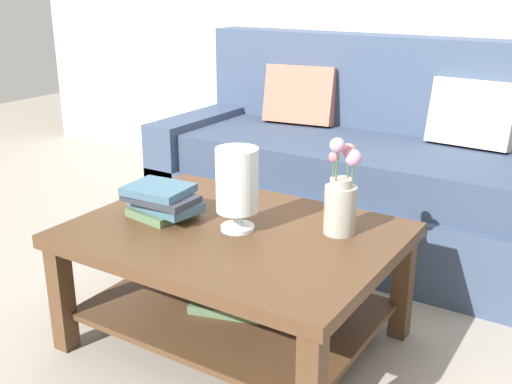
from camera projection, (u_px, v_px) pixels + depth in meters
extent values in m
plane|color=gray|center=(285.00, 307.00, 2.65)|extent=(10.00, 10.00, 0.00)
cube|color=#384760|center=(364.00, 213.00, 3.22)|extent=(2.24, 0.90, 0.36)
cube|color=#324057|center=(365.00, 163.00, 3.11)|extent=(2.00, 0.74, 0.20)
cube|color=#384760|center=(395.00, 102.00, 3.33)|extent=(2.24, 0.20, 0.70)
cube|color=#384760|center=(207.00, 161.00, 3.70)|extent=(0.20, 0.90, 0.60)
cube|color=#B26651|center=(301.00, 95.00, 3.47)|extent=(0.42, 0.24, 0.34)
cube|color=beige|center=(473.00, 114.00, 2.99)|extent=(0.41, 0.21, 0.34)
cube|color=#4C331E|center=(234.00, 235.00, 2.26)|extent=(1.16, 0.87, 0.05)
cube|color=#4C331E|center=(62.00, 298.00, 2.30)|extent=(0.07, 0.07, 0.42)
cube|color=#4C331E|center=(189.00, 231.00, 2.91)|extent=(0.07, 0.07, 0.42)
cube|color=#4C331E|center=(402.00, 287.00, 2.38)|extent=(0.07, 0.07, 0.42)
cube|color=#4C331E|center=(235.00, 309.00, 2.36)|extent=(1.04, 0.75, 0.02)
cube|color=#51704C|center=(231.00, 303.00, 2.35)|extent=(0.32, 0.27, 0.03)
cube|color=#51704C|center=(163.00, 211.00, 2.38)|extent=(0.23, 0.23, 0.03)
cube|color=#3D6075|center=(165.00, 204.00, 2.35)|extent=(0.31, 0.20, 0.04)
cube|color=#2D333D|center=(161.00, 198.00, 2.32)|extent=(0.28, 0.16, 0.03)
cube|color=#3D6075|center=(158.00, 189.00, 2.33)|extent=(0.25, 0.21, 0.03)
cylinder|color=silver|center=(238.00, 227.00, 2.25)|extent=(0.12, 0.12, 0.02)
cylinder|color=silver|center=(238.00, 218.00, 2.23)|extent=(0.04, 0.04, 0.06)
cylinder|color=silver|center=(237.00, 180.00, 2.19)|extent=(0.16, 0.16, 0.23)
sphere|color=#3D6075|center=(232.00, 195.00, 2.22)|extent=(0.05, 0.05, 0.05)
sphere|color=#2D333D|center=(244.00, 197.00, 2.20)|extent=(0.05, 0.05, 0.05)
cylinder|color=#9E998E|center=(340.00, 210.00, 2.19)|extent=(0.12, 0.12, 0.18)
cylinder|color=#9E998E|center=(341.00, 183.00, 2.16)|extent=(0.08, 0.08, 0.03)
cylinder|color=#426638|center=(353.00, 171.00, 2.13)|extent=(0.01, 0.01, 0.06)
sphere|color=#B28CB7|center=(353.00, 158.00, 2.12)|extent=(0.06, 0.06, 0.06)
cylinder|color=#426638|center=(348.00, 165.00, 2.16)|extent=(0.01, 0.01, 0.08)
sphere|color=#C66B7A|center=(349.00, 150.00, 2.14)|extent=(0.05, 0.05, 0.05)
cylinder|color=#426638|center=(334.00, 169.00, 2.16)|extent=(0.01, 0.01, 0.06)
sphere|color=#C66B7A|center=(334.00, 157.00, 2.14)|extent=(0.04, 0.04, 0.04)
cylinder|color=#426638|center=(336.00, 166.00, 2.11)|extent=(0.01, 0.01, 0.11)
sphere|color=#B28CB7|center=(337.00, 145.00, 2.08)|extent=(0.05, 0.05, 0.05)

